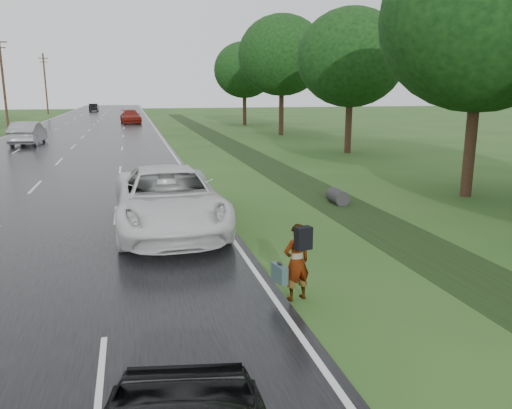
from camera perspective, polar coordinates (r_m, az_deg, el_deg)
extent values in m
cube|color=black|center=(52.21, -18.75, 7.79)|extent=(14.00, 180.00, 0.04)
cube|color=silver|center=(52.11, -11.27, 8.25)|extent=(0.12, 180.00, 0.01)
cube|color=silver|center=(53.17, -26.07, 7.28)|extent=(0.12, 180.00, 0.01)
cube|color=silver|center=(52.21, -18.75, 7.82)|extent=(0.12, 180.00, 0.01)
cube|color=black|center=(28.18, 1.25, 4.55)|extent=(2.20, 120.00, 0.01)
cylinder|color=#2D2D2D|center=(18.83, 9.32, 0.89)|extent=(0.56, 1.00, 0.56)
cylinder|color=#392417|center=(63.30, -26.92, 12.42)|extent=(0.26, 0.26, 10.00)
cube|color=#392417|center=(63.45, -27.26, 15.65)|extent=(1.20, 0.10, 0.10)
cylinder|color=#392417|center=(92.84, -22.92, 12.54)|extent=(0.26, 0.26, 10.00)
cube|color=#392417|center=(92.98, -23.15, 15.12)|extent=(1.60, 0.12, 0.12)
cube|color=#392417|center=(92.95, -23.12, 14.75)|extent=(1.20, 0.10, 0.10)
cylinder|color=#392417|center=(21.35, 23.25, 5.96)|extent=(0.44, 0.44, 3.84)
ellipsoid|color=black|center=(21.39, 24.45, 18.72)|extent=(7.60, 7.60, 6.84)
cylinder|color=#392417|center=(34.02, 10.52, 8.77)|extent=(0.44, 0.44, 3.52)
ellipsoid|color=black|center=(34.00, 10.83, 16.15)|extent=(7.00, 7.00, 6.30)
cylinder|color=#392417|center=(46.97, 2.90, 10.47)|extent=(0.44, 0.44, 4.16)
ellipsoid|color=black|center=(47.02, 2.98, 16.67)|extent=(8.00, 8.00, 7.20)
cylinder|color=#392417|center=(60.43, -1.31, 10.82)|extent=(0.44, 0.44, 3.68)
ellipsoid|color=black|center=(60.42, -1.34, 15.12)|extent=(7.20, 7.20, 6.48)
imported|color=#A5998C|center=(10.04, 4.66, -6.58)|extent=(0.65, 0.50, 1.59)
cube|color=black|center=(9.68, 5.44, -3.85)|extent=(0.35, 0.26, 0.44)
cube|color=#344C4C|center=(10.02, 2.71, -7.88)|extent=(0.24, 0.47, 0.36)
cube|color=black|center=(9.95, 2.73, -6.74)|extent=(0.07, 0.15, 0.03)
imported|color=silver|center=(15.11, -9.97, 0.62)|extent=(3.17, 6.68, 1.84)
imported|color=gray|center=(42.14, -24.60, 7.43)|extent=(2.04, 5.33, 1.73)
imported|color=maroon|center=(65.21, -14.15, 9.73)|extent=(2.79, 5.77, 1.62)
imported|color=black|center=(102.34, -18.05, 10.50)|extent=(1.58, 4.46, 1.47)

